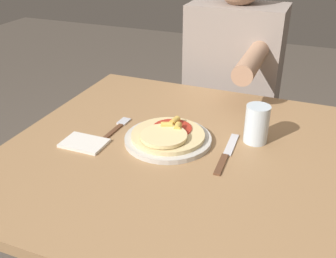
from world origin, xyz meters
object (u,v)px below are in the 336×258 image
at_px(knife, 226,154).
at_px(pizza, 168,134).
at_px(plate, 168,139).
at_px(fork, 116,129).
at_px(person_diner, 232,85).
at_px(dining_table, 177,186).
at_px(drinking_glass, 257,124).

bearing_deg(knife, pizza, 178.65).
bearing_deg(pizza, plate, 91.10).
bearing_deg(pizza, knife, -1.35).
relative_size(fork, knife, 0.80).
distance_m(knife, person_diner, 0.68).
bearing_deg(fork, pizza, -4.44).
xyz_separation_m(plate, fork, (-0.17, 0.01, -0.00)).
relative_size(plate, pizza, 1.19).
height_order(dining_table, drinking_glass, drinking_glass).
distance_m(plate, pizza, 0.02).
bearing_deg(knife, fork, 177.10).
height_order(pizza, person_diner, person_diner).
bearing_deg(drinking_glass, fork, -168.22).
bearing_deg(person_diner, fork, -108.03).
height_order(fork, person_diner, person_diner).
relative_size(pizza, knife, 0.95).
bearing_deg(knife, dining_table, -170.16).
bearing_deg(fork, drinking_glass, 11.78).
distance_m(plate, drinking_glass, 0.25).
bearing_deg(fork, dining_table, -10.82).
distance_m(fork, drinking_glass, 0.42).
bearing_deg(drinking_glass, pizza, -157.02).
height_order(plate, fork, plate).
bearing_deg(fork, knife, -2.90).
distance_m(fork, person_diner, 0.68).
bearing_deg(plate, dining_table, -38.21).
height_order(fork, drinking_glass, drinking_glass).
xyz_separation_m(fork, drinking_glass, (0.40, 0.08, 0.05)).
relative_size(fork, drinking_glass, 1.59).
xyz_separation_m(knife, drinking_glass, (0.06, 0.10, 0.05)).
height_order(knife, person_diner, person_diner).
relative_size(plate, fork, 1.41).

